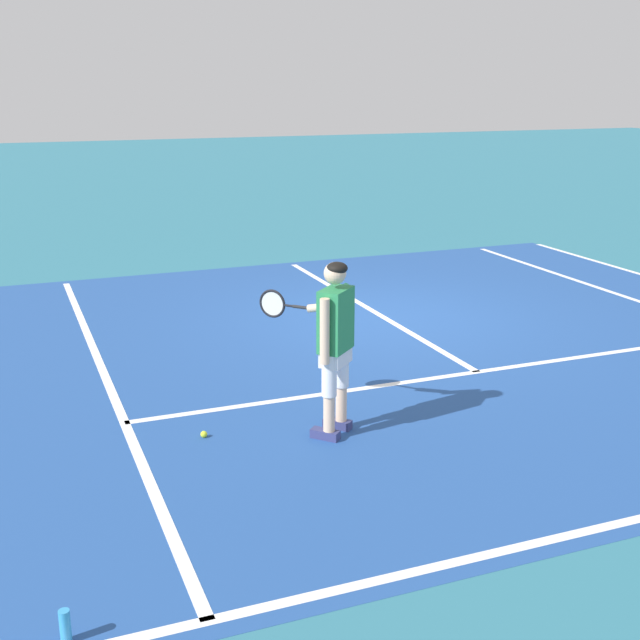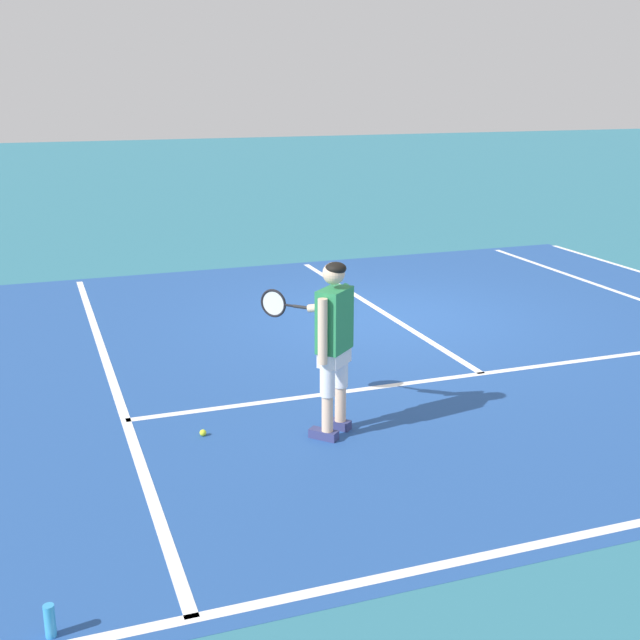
# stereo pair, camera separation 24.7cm
# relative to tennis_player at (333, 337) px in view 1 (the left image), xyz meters

# --- Properties ---
(ground_plane) EXTENTS (80.00, 80.00, 0.00)m
(ground_plane) POSITION_rel_tennis_player_xyz_m (2.26, 3.54, -0.99)
(ground_plane) COLOR teal
(court_inner_surface) EXTENTS (10.98, 10.21, 0.00)m
(court_inner_surface) POSITION_rel_tennis_player_xyz_m (2.26, 2.50, -0.99)
(court_inner_surface) COLOR #234C93
(court_inner_surface) RESTS_ON ground
(line_service) EXTENTS (8.23, 0.10, 0.01)m
(line_service) POSITION_rel_tennis_player_xyz_m (2.26, 1.00, -0.99)
(line_service) COLOR white
(line_service) RESTS_ON ground
(line_centre_service) EXTENTS (0.10, 6.40, 0.01)m
(line_centre_service) POSITION_rel_tennis_player_xyz_m (2.26, 4.20, -0.99)
(line_centre_service) COLOR white
(line_centre_service) RESTS_ON ground
(line_singles_left) EXTENTS (0.10, 9.81, 0.01)m
(line_singles_left) POSITION_rel_tennis_player_xyz_m (-1.85, 2.50, -0.99)
(line_singles_left) COLOR white
(line_singles_left) RESTS_ON ground
(tennis_player) EXTENTS (0.71, 1.17, 1.71)m
(tennis_player) POSITION_rel_tennis_player_xyz_m (0.00, 0.00, 0.00)
(tennis_player) COLOR navy
(tennis_player) RESTS_ON ground
(tennis_ball_near_feet) EXTENTS (0.07, 0.07, 0.07)m
(tennis_ball_near_feet) POSITION_rel_tennis_player_xyz_m (-1.20, 0.36, -0.96)
(tennis_ball_near_feet) COLOR #CCE02D
(tennis_ball_near_feet) RESTS_ON ground
(water_bottle) EXTENTS (0.07, 0.07, 0.22)m
(water_bottle) POSITION_rel_tennis_player_xyz_m (-2.71, -2.29, -0.88)
(water_bottle) COLOR #3393D6
(water_bottle) RESTS_ON ground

